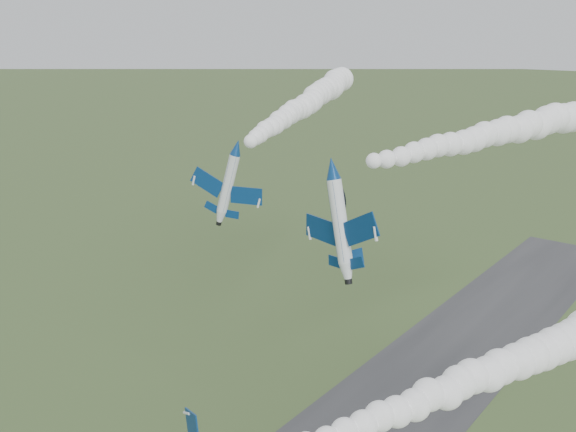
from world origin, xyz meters
name	(u,v)px	position (x,y,z in m)	size (l,w,h in m)	color
smoke_trail_jet_lead	(522,358)	(27.11, 24.66, 30.55)	(4.86, 58.21, 4.86)	white
jet_pair_left	(237,147)	(-8.17, 22.42, 47.98)	(9.22, 10.97, 3.47)	white
smoke_trail_jet_pair_left	(306,103)	(-21.09, 54.35, 49.64)	(5.04, 63.85, 5.04)	white
jet_pair_right	(331,168)	(6.08, 21.74, 47.40)	(11.46, 13.78, 4.16)	white
smoke_trail_jet_pair_right	(532,125)	(16.21, 56.00, 49.04)	(5.31, 64.38, 5.31)	white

